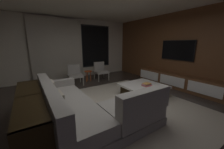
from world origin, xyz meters
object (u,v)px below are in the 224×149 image
at_px(sectional_couch, 85,109).
at_px(console_table_behind_couch, 32,113).
at_px(media_console, 176,81).
at_px(mounted_tv, 177,50).
at_px(side_stool, 88,73).
at_px(accent_chair_by_curtain, 75,73).
at_px(coffee_table, 143,90).
at_px(accent_chair_near_window, 100,70).
at_px(book_stack_on_coffee_table, 147,85).

distance_m(sectional_couch, console_table_behind_couch, 0.93).
distance_m(media_console, mounted_tv, 1.13).
bearing_deg(side_stool, accent_chair_by_curtain, -175.33).
distance_m(accent_chair_by_curtain, console_table_behind_couch, 2.99).
height_order(coffee_table, accent_chair_near_window, accent_chair_near_window).
bearing_deg(accent_chair_by_curtain, console_table_behind_couch, -121.69).
height_order(book_stack_on_coffee_table, side_stool, side_stool).
relative_size(sectional_couch, mounted_tv, 2.02).
distance_m(book_stack_on_coffee_table, side_stool, 2.65).
distance_m(sectional_couch, accent_chair_by_curtain, 2.76).
relative_size(side_stool, mounted_tv, 0.37).
bearing_deg(sectional_couch, mounted_tv, 6.18).
bearing_deg(sectional_couch, accent_chair_by_curtain, 76.22).
bearing_deg(media_console, accent_chair_by_curtain, 140.20).
relative_size(book_stack_on_coffee_table, media_console, 0.09).
bearing_deg(side_stool, coffee_table, -72.29).
height_order(accent_chair_near_window, side_stool, accent_chair_near_window).
bearing_deg(media_console, side_stool, 133.38).
bearing_deg(media_console, book_stack_on_coffee_table, -179.23).
distance_m(book_stack_on_coffee_table, accent_chair_by_curtain, 2.84).
bearing_deg(console_table_behind_couch, mounted_tv, 3.38).
distance_m(sectional_couch, book_stack_on_coffee_table, 2.04).
height_order(sectional_couch, mounted_tv, mounted_tv).
bearing_deg(accent_chair_by_curtain, mounted_tv, -35.82).
xyz_separation_m(coffee_table, media_console, (1.60, -0.09, 0.06)).
bearing_deg(accent_chair_near_window, book_stack_on_coffee_table, -85.91).
bearing_deg(accent_chair_by_curtain, book_stack_on_coffee_table, -61.04).
bearing_deg(side_stool, mounted_tv, -42.17).
relative_size(book_stack_on_coffee_table, side_stool, 0.58).
relative_size(coffee_table, console_table_behind_couch, 0.55).
xyz_separation_m(side_stool, mounted_tv, (2.55, -2.31, 0.98)).
xyz_separation_m(coffee_table, console_table_behind_couch, (-2.93, -0.17, 0.22)).
height_order(side_stool, media_console, media_console).
height_order(mounted_tv, console_table_behind_couch, mounted_tv).
xyz_separation_m(side_stool, console_table_behind_couch, (-2.15, -2.59, 0.04)).
bearing_deg(coffee_table, book_stack_on_coffee_table, -81.20).
relative_size(sectional_couch, console_table_behind_couch, 1.19).
bearing_deg(accent_chair_near_window, accent_chair_by_curtain, -176.30).
xyz_separation_m(book_stack_on_coffee_table, side_stool, (-0.79, 2.53, -0.02)).
bearing_deg(console_table_behind_couch, coffee_table, 3.33).
bearing_deg(sectional_couch, book_stack_on_coffee_table, 5.38).
distance_m(accent_chair_by_curtain, media_console, 3.85).
relative_size(media_console, console_table_behind_couch, 1.48).
relative_size(sectional_couch, accent_chair_by_curtain, 3.21).
xyz_separation_m(book_stack_on_coffee_table, media_console, (1.58, 0.02, -0.14)).
relative_size(sectional_couch, side_stool, 5.43).
distance_m(sectional_couch, coffee_table, 2.04).
height_order(sectional_couch, accent_chair_near_window, sectional_couch).
relative_size(book_stack_on_coffee_table, accent_chair_by_curtain, 0.34).
height_order(sectional_couch, media_console, sectional_couch).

